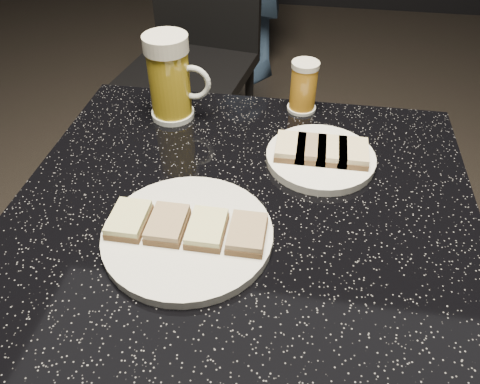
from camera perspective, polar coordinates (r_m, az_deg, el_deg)
name	(u,v)px	position (r m, az deg, el deg)	size (l,w,h in m)	color
plate_large	(188,235)	(0.66, -6.37, -5.19)	(0.24, 0.24, 0.01)	white
plate_small	(320,158)	(0.80, 9.77, 4.13)	(0.18, 0.18, 0.01)	white
table	(240,313)	(0.87, 0.00, -14.53)	(0.70, 0.70, 0.75)	black
beer_mug	(170,78)	(0.87, -8.49, 13.60)	(0.12, 0.08, 0.16)	white
beer_tumbler	(303,87)	(0.91, 7.75, 12.60)	(0.06, 0.06, 0.10)	white
chair	(195,50)	(1.77, -5.47, 16.81)	(0.47, 0.47, 0.88)	black
canapes_on_plate_large	(187,226)	(0.64, -6.48, -4.19)	(0.22, 0.07, 0.02)	#4C3521
canapes_on_plate_small	(321,150)	(0.79, 9.91, 5.08)	(0.15, 0.07, 0.02)	#4C3521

